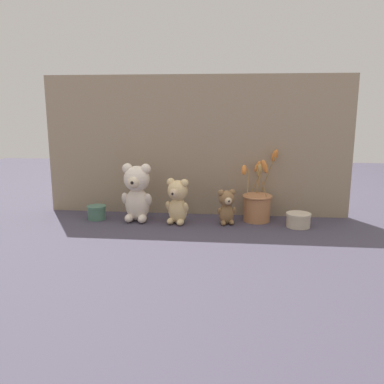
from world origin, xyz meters
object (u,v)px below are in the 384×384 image
Objects in this scene: decorative_tin_tall at (97,212)px; decorative_tin_short at (298,220)px; teddy_bear_large at (137,191)px; teddy_bear_medium at (177,200)px; flower_vase at (257,204)px; teddy_bear_small at (227,206)px.

decorative_tin_short is at bearing -1.27° from decorative_tin_tall.
teddy_bear_large is 1.30× the size of teddy_bear_medium.
decorative_tin_short is at bearing -22.55° from flower_vase.
decorative_tin_tall is at bearing 175.51° from teddy_bear_medium.
flower_vase is at bearing 6.06° from teddy_bear_large.
teddy_bear_medium is 0.62× the size of flower_vase.
teddy_bear_medium is 0.51m from decorative_tin_short.
teddy_bear_large is 0.81× the size of flower_vase.
teddy_bear_medium is (0.18, -0.02, -0.03)m from teddy_bear_large.
teddy_bear_large reaches higher than teddy_bear_medium.
decorative_tin_tall is 0.87m from decorative_tin_short.
decorative_tin_tall is at bearing 178.38° from teddy_bear_large.
teddy_bear_small is at bearing 179.41° from decorative_tin_short.
flower_vase is at bearing 157.45° from decorative_tin_short.
teddy_bear_small is 0.57m from decorative_tin_tall.
teddy_bear_small is 0.30m from decorative_tin_short.
teddy_bear_small is (0.21, 0.01, -0.02)m from teddy_bear_medium.
teddy_bear_small is at bearing -153.29° from flower_vase.
decorative_tin_short is (0.68, -0.01, -0.10)m from teddy_bear_large.
decorative_tin_tall is (-0.70, -0.05, -0.05)m from flower_vase.
teddy_bear_medium is at bearing -7.42° from teddy_bear_large.
teddy_bear_large is 0.18m from teddy_bear_medium.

